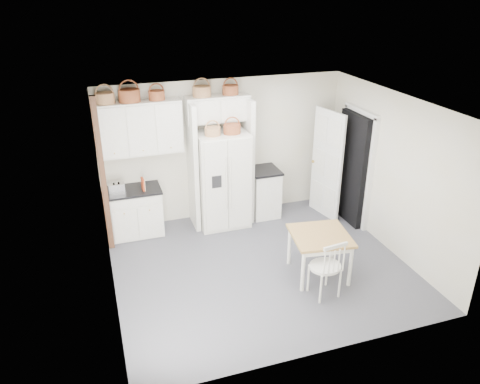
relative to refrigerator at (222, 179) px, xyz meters
name	(u,v)px	position (x,y,z in m)	size (l,w,h in m)	color
floor	(260,266)	(0.15, -1.61, -0.88)	(4.50, 4.50, 0.00)	#4B4A53
ceiling	(264,105)	(0.15, -1.61, 1.72)	(4.50, 4.50, 0.00)	white
wall_back	(224,149)	(0.15, 0.39, 0.42)	(4.50, 4.50, 0.00)	silver
wall_left	(105,214)	(-2.10, -1.61, 0.42)	(4.00, 4.00, 0.00)	silver
wall_right	(392,174)	(2.40, -1.61, 0.42)	(4.00, 4.00, 0.00)	silver
refrigerator	(222,179)	(0.00, 0.00, 0.00)	(0.91, 0.73, 1.75)	silver
base_cab_left	(136,213)	(-1.57, 0.09, -0.46)	(0.89, 0.56, 0.82)	silver
base_cab_right	(264,193)	(0.84, 0.09, -0.43)	(0.51, 0.61, 0.89)	silver
dining_table	(319,255)	(0.91, -2.08, -0.52)	(0.84, 0.84, 0.70)	olive
windsor_chair	(325,266)	(0.76, -2.56, -0.40)	(0.46, 0.42, 0.94)	silver
counter_left	(133,190)	(-1.57, 0.09, -0.03)	(0.93, 0.60, 0.04)	black
counter_right	(264,170)	(0.84, 0.09, 0.03)	(0.55, 0.65, 0.04)	black
toaster	(117,189)	(-1.85, 0.00, 0.08)	(0.26, 0.15, 0.18)	silver
cookbook_red	(143,184)	(-1.41, 0.01, 0.10)	(0.03, 0.15, 0.22)	#AB3517
cookbook_cream	(144,184)	(-1.39, 0.01, 0.09)	(0.03, 0.14, 0.21)	beige
basket_upper_a	(105,98)	(-1.86, 0.22, 1.56)	(0.31, 0.31, 0.17)	#9C6843
basket_upper_b	(129,96)	(-1.47, 0.22, 1.58)	(0.35, 0.35, 0.20)	brown
basket_upper_c	(157,95)	(-1.03, 0.22, 1.55)	(0.27, 0.27, 0.15)	brown
basket_bridge_a	(202,91)	(-0.27, 0.22, 1.56)	(0.31, 0.31, 0.18)	#9C6843
basket_bridge_b	(230,90)	(0.24, 0.22, 1.55)	(0.28, 0.28, 0.16)	brown
basket_fridge_a	(213,131)	(-0.18, -0.10, 0.95)	(0.27, 0.27, 0.14)	#9C6843
basket_fridge_b	(232,129)	(0.16, -0.10, 0.96)	(0.30, 0.30, 0.16)	brown
upper_cabinet	(140,128)	(-1.35, 0.22, 1.02)	(1.40, 0.34, 0.90)	silver
bridge_cabinet	(217,108)	(0.00, 0.22, 1.25)	(1.12, 0.34, 0.45)	silver
fridge_panel_left	(193,167)	(-0.51, 0.09, 0.27)	(0.08, 0.60, 2.30)	silver
fridge_panel_right	(247,160)	(0.51, 0.09, 0.27)	(0.08, 0.60, 2.30)	silver
trim_post	(103,177)	(-2.05, -0.26, 0.42)	(0.09, 0.09, 2.60)	#3F2112
doorway_void	(353,169)	(2.31, -0.61, 0.15)	(0.18, 0.85, 2.05)	black
door_slab	(327,165)	(1.95, -0.27, 0.15)	(0.80, 0.04, 2.05)	white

